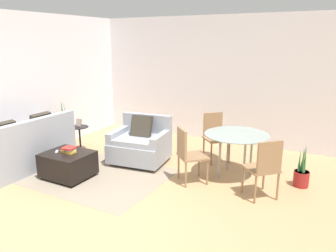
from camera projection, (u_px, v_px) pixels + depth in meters
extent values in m
plane|color=tan|center=(94.00, 216.00, 4.28)|extent=(20.00, 20.00, 0.00)
cube|color=white|center=(210.00, 79.00, 7.32)|extent=(12.00, 0.06, 2.75)
cube|color=white|center=(33.00, 84.00, 6.48)|extent=(0.06, 12.00, 2.75)
cube|color=gray|center=(95.00, 175.00, 5.56)|extent=(2.35, 1.79, 0.00)
cube|color=brown|center=(67.00, 190.00, 5.02)|extent=(2.31, 0.06, 0.00)
cube|color=brown|center=(79.00, 183.00, 5.24)|extent=(2.31, 0.06, 0.00)
cube|color=brown|center=(90.00, 178.00, 5.45)|extent=(2.31, 0.06, 0.00)
cube|color=brown|center=(100.00, 172.00, 5.67)|extent=(2.31, 0.06, 0.00)
cube|color=brown|center=(109.00, 167.00, 5.89)|extent=(2.31, 0.06, 0.00)
cube|color=brown|center=(118.00, 163.00, 6.10)|extent=(2.31, 0.06, 0.00)
cube|color=#999EA8|center=(20.00, 156.00, 5.82)|extent=(0.87, 1.87, 0.45)
cube|color=#999EA8|center=(31.00, 134.00, 5.53)|extent=(0.14, 1.87, 0.47)
cube|color=#999EA8|center=(56.00, 126.00, 6.47)|extent=(0.80, 0.12, 0.26)
cube|color=#383328|center=(40.00, 124.00, 6.01)|extent=(0.19, 0.40, 0.41)
cube|color=#383328|center=(3.00, 134.00, 5.37)|extent=(0.19, 0.40, 0.41)
cube|color=#999EA8|center=(140.00, 151.00, 6.08)|extent=(1.09, 0.96, 0.34)
cube|color=#999EA8|center=(138.00, 140.00, 6.00)|extent=(0.83, 0.81, 0.10)
cube|color=#999EA8|center=(147.00, 126.00, 6.30)|extent=(0.99, 0.25, 0.45)
cube|color=#999EA8|center=(118.00, 134.00, 6.16)|extent=(0.22, 0.78, 0.20)
cube|color=#999EA8|center=(161.00, 139.00, 5.87)|extent=(0.22, 0.78, 0.20)
cylinder|color=brown|center=(111.00, 164.00, 5.97)|extent=(0.05, 0.05, 0.06)
cylinder|color=brown|center=(153.00, 170.00, 5.69)|extent=(0.05, 0.05, 0.06)
cylinder|color=brown|center=(128.00, 153.00, 6.58)|extent=(0.05, 0.05, 0.06)
cylinder|color=brown|center=(167.00, 158.00, 6.30)|extent=(0.05, 0.05, 0.06)
cube|color=#383328|center=(141.00, 126.00, 6.06)|extent=(0.42, 0.27, 0.41)
cube|color=black|center=(68.00, 164.00, 5.43)|extent=(0.75, 0.65, 0.39)
cylinder|color=black|center=(42.00, 178.00, 5.40)|extent=(0.04, 0.04, 0.04)
cylinder|color=black|center=(71.00, 186.00, 5.10)|extent=(0.04, 0.04, 0.04)
cylinder|color=black|center=(67.00, 167.00, 5.87)|extent=(0.04, 0.04, 0.04)
cylinder|color=black|center=(95.00, 174.00, 5.57)|extent=(0.04, 0.04, 0.04)
cube|color=gold|center=(69.00, 152.00, 5.39)|extent=(0.24, 0.15, 0.03)
cube|color=beige|center=(69.00, 149.00, 5.39)|extent=(0.18, 0.14, 0.03)
cube|color=#B72D28|center=(69.00, 148.00, 5.37)|extent=(0.22, 0.21, 0.03)
cube|color=#B7B7BC|center=(57.00, 152.00, 5.43)|extent=(0.12, 0.13, 0.01)
cylinder|color=brown|center=(67.00, 140.00, 7.00)|extent=(0.34, 0.34, 0.31)
cylinder|color=black|center=(67.00, 134.00, 6.96)|extent=(0.31, 0.31, 0.02)
cone|color=#2D6B38|center=(66.00, 118.00, 6.86)|extent=(0.04, 0.14, 0.66)
cone|color=#2D6B38|center=(70.00, 121.00, 6.94)|extent=(0.09, 0.07, 0.53)
cone|color=#2D6B38|center=(66.00, 121.00, 6.92)|extent=(0.09, 0.07, 0.52)
cone|color=#2D6B38|center=(62.00, 117.00, 6.90)|extent=(0.06, 0.13, 0.69)
cone|color=#2D6B38|center=(62.00, 116.00, 6.84)|extent=(0.08, 0.07, 0.76)
cone|color=#2D6B38|center=(65.00, 119.00, 6.80)|extent=(0.12, 0.10, 0.64)
cylinder|color=black|center=(79.00, 127.00, 6.66)|extent=(0.37, 0.37, 0.02)
cylinder|color=black|center=(80.00, 139.00, 6.72)|extent=(0.04, 0.04, 0.49)
cylinder|color=black|center=(81.00, 150.00, 6.79)|extent=(0.21, 0.21, 0.02)
cube|color=#8C6647|center=(79.00, 123.00, 6.64)|extent=(0.13, 0.05, 0.16)
cube|color=#B2A893|center=(79.00, 123.00, 6.63)|extent=(0.11, 0.03, 0.13)
cube|color=#8C6647|center=(80.00, 124.00, 6.67)|extent=(0.02, 0.03, 0.08)
cylinder|color=#8C9E99|center=(237.00, 134.00, 5.34)|extent=(1.06, 1.06, 0.01)
cylinder|color=#99999E|center=(220.00, 158.00, 5.35)|extent=(0.04, 0.04, 0.73)
cylinder|color=#99999E|center=(244.00, 162.00, 5.16)|extent=(0.04, 0.04, 0.73)
cylinder|color=#99999E|center=(228.00, 150.00, 5.70)|extent=(0.04, 0.04, 0.73)
cylinder|color=#99999E|center=(251.00, 154.00, 5.51)|extent=(0.04, 0.04, 0.73)
cube|color=#93704C|center=(193.00, 156.00, 5.21)|extent=(0.59, 0.59, 0.03)
cube|color=#93704C|center=(182.00, 143.00, 5.09)|extent=(0.29, 0.29, 0.45)
cylinder|color=#93704C|center=(207.00, 172.00, 5.15)|extent=(0.03, 0.03, 0.42)
cylinder|color=#93704C|center=(199.00, 164.00, 5.48)|extent=(0.03, 0.03, 0.42)
cylinder|color=#93704C|center=(186.00, 175.00, 5.05)|extent=(0.03, 0.03, 0.42)
cylinder|color=#93704C|center=(179.00, 167.00, 5.38)|extent=(0.03, 0.03, 0.42)
cube|color=#93704C|center=(261.00, 168.00, 4.71)|extent=(0.59, 0.59, 0.03)
cube|color=#93704C|center=(270.00, 157.00, 4.47)|extent=(0.29, 0.29, 0.45)
cylinder|color=#93704C|center=(264.00, 177.00, 4.98)|extent=(0.03, 0.03, 0.42)
cylinder|color=#93704C|center=(243.00, 179.00, 4.89)|extent=(0.03, 0.03, 0.42)
cylinder|color=#93704C|center=(278.00, 186.00, 4.65)|extent=(0.03, 0.03, 0.42)
cylinder|color=#93704C|center=(255.00, 190.00, 4.55)|extent=(0.03, 0.03, 0.42)
cube|color=#93704C|center=(217.00, 139.00, 6.12)|extent=(0.59, 0.59, 0.03)
cube|color=#93704C|center=(213.00, 124.00, 6.23)|extent=(0.29, 0.29, 0.45)
cylinder|color=#93704C|center=(211.00, 154.00, 5.96)|extent=(0.03, 0.03, 0.42)
cylinder|color=#93704C|center=(229.00, 152.00, 6.06)|extent=(0.03, 0.03, 0.42)
cylinder|color=#93704C|center=(204.00, 148.00, 6.29)|extent=(0.03, 0.03, 0.42)
cylinder|color=#93704C|center=(221.00, 147.00, 6.39)|extent=(0.03, 0.03, 0.42)
cylinder|color=maroon|center=(301.00, 179.00, 5.12)|extent=(0.24, 0.24, 0.25)
cylinder|color=black|center=(302.00, 172.00, 5.09)|extent=(0.22, 0.22, 0.02)
cone|color=#2D6B38|center=(305.00, 159.00, 5.03)|extent=(0.04, 0.06, 0.43)
cone|color=#2D6B38|center=(303.00, 158.00, 5.06)|extent=(0.08, 0.05, 0.43)
cone|color=#2D6B38|center=(300.00, 161.00, 5.06)|extent=(0.05, 0.06, 0.35)
cone|color=#2D6B38|center=(303.00, 161.00, 5.00)|extent=(0.08, 0.05, 0.39)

